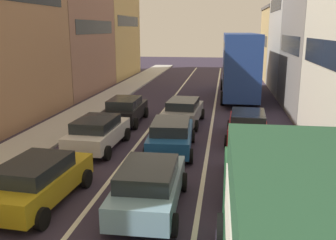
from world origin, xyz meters
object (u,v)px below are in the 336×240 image
Objects in this scene: coupe_centre_lane_fourth at (183,111)px; sedan_right_lane_behind_truck at (255,166)px; wagon_right_lane_far at (248,125)px; sedan_left_lane_fourth at (125,110)px; bus_mid_queue_primary at (239,62)px; wagon_left_lane_second at (38,180)px; sedan_centre_lane_second at (149,185)px; hatchback_centre_lane_third at (171,135)px; sedan_left_lane_third at (98,132)px.

sedan_right_lane_behind_truck is at bearing -154.60° from coupe_centre_lane_fourth.
coupe_centre_lane_fourth is at bearing 23.53° from sedan_right_lane_behind_truck.
coupe_centre_lane_fourth is 9.15m from sedan_right_lane_behind_truck.
coupe_centre_lane_fourth is 4.49m from wagon_right_lane_far.
bus_mid_queue_primary reaches higher than sedan_left_lane_fourth.
wagon_right_lane_far is at bearing -37.13° from wagon_left_lane_second.
wagon_right_lane_far is (3.35, 7.85, 0.00)m from sedan_centre_lane_second.
wagon_left_lane_second is at bearing 179.64° from sedan_left_lane_fourth.
sedan_left_lane_third is (-3.40, -0.05, 0.00)m from hatchback_centre_lane_third.
coupe_centre_lane_fourth is 3.43m from sedan_left_lane_fourth.
bus_mid_queue_primary is at bearing -15.17° from wagon_left_lane_second.
coupe_centre_lane_fourth is 9.96m from bus_mid_queue_primary.
wagon_left_lane_second is at bearing 160.35° from bus_mid_queue_primary.
hatchback_centre_lane_third is 1.01× the size of sedan_left_lane_third.
wagon_right_lane_far is (3.48, 2.29, 0.00)m from hatchback_centre_lane_third.
sedan_centre_lane_second is at bearing 124.89° from sedan_right_lane_behind_truck.
coupe_centre_lane_fourth and wagon_right_lane_far have the same top height.
hatchback_centre_lane_third is at bearing -176.58° from coupe_centre_lane_fourth.
sedan_centre_lane_second is 11.11m from sedan_left_lane_fourth.
bus_mid_queue_primary reaches higher than sedan_left_lane_third.
sedan_left_lane_third and sedan_right_lane_behind_truck have the same top height.
sedan_centre_lane_second is 1.00× the size of sedan_left_lane_third.
wagon_left_lane_second and sedan_left_lane_fourth have the same top height.
bus_mid_queue_primary is at bearing -23.67° from sedan_left_lane_third.
sedan_centre_lane_second is 0.99× the size of coupe_centre_lane_fourth.
sedan_left_lane_fourth and sedan_right_lane_behind_truck have the same top height.
hatchback_centre_lane_third is at bearing 46.87° from sedan_right_lane_behind_truck.
bus_mid_queue_primary reaches higher than sedan_right_lane_behind_truck.
sedan_right_lane_behind_truck is 5.66m from wagon_right_lane_far.
sedan_left_lane_fourth is 7.42m from wagon_right_lane_far.
hatchback_centre_lane_third and sedan_right_lane_behind_truck have the same top height.
coupe_centre_lane_fourth is at bearing -3.17° from hatchback_centre_lane_third.
sedan_centre_lane_second is 1.00× the size of sedan_left_lane_fourth.
sedan_left_lane_third is 0.41× the size of bus_mid_queue_primary.
sedan_left_lane_fourth is (-0.04, 10.66, 0.00)m from wagon_left_lane_second.
bus_mid_queue_primary is at bearing -16.68° from hatchback_centre_lane_third.
sedan_left_lane_fourth is at bearing 31.44° from hatchback_centre_lane_third.
sedan_centre_lane_second is 0.41× the size of bus_mid_queue_primary.
sedan_right_lane_behind_truck is at bearing -177.65° from wagon_right_lane_far.
hatchback_centre_lane_third is 5.10m from coupe_centre_lane_fourth.
coupe_centre_lane_fourth is 0.42× the size of bus_mid_queue_primary.
sedan_centre_lane_second is 10.67m from coupe_centre_lane_fourth.
sedan_left_lane_third is 0.99× the size of coupe_centre_lane_fourth.
wagon_left_lane_second and coupe_centre_lane_fourth have the same top height.
wagon_left_lane_second and wagon_right_lane_far have the same top height.
wagon_left_lane_second is at bearing -178.37° from sedan_left_lane_third.
sedan_centre_lane_second is 3.97m from sedan_right_lane_behind_truck.
wagon_left_lane_second is 10.66m from sedan_left_lane_fourth.
hatchback_centre_lane_third is at bearing 165.78° from bus_mid_queue_primary.
wagon_left_lane_second is 6.65m from hatchback_centre_lane_third.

